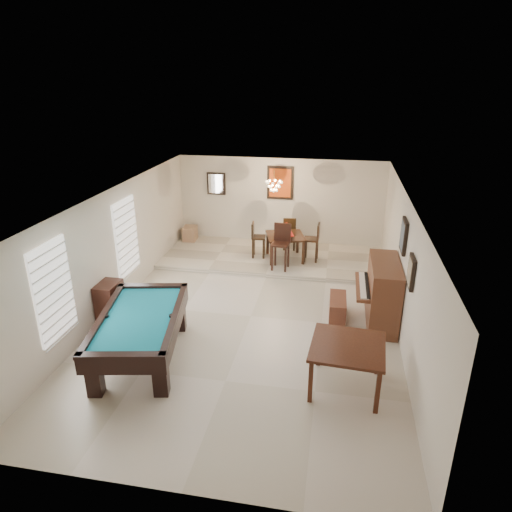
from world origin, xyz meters
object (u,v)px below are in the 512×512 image
(piano_bench, at_px, (337,308))
(dining_chair_west, at_px, (259,240))
(pool_table, at_px, (141,338))
(square_table, at_px, (346,366))
(dining_chair_south, at_px, (281,247))
(dining_chair_north, at_px, (290,233))
(apothecary_chest, at_px, (110,303))
(dining_chair_east, at_px, (311,242))
(corner_bench, at_px, (190,233))
(chandelier, at_px, (274,182))
(flower_vase, at_px, (286,227))
(upright_piano, at_px, (375,292))
(dining_table, at_px, (285,245))

(piano_bench, height_order, dining_chair_west, dining_chair_west)
(pool_table, xyz_separation_m, square_table, (3.61, -0.18, -0.02))
(dining_chair_south, distance_m, dining_chair_north, 1.50)
(apothecary_chest, xyz_separation_m, dining_chair_north, (3.15, 4.66, 0.15))
(dining_chair_east, relative_size, corner_bench, 2.21)
(dining_chair_west, relative_size, chandelier, 1.62)
(apothecary_chest, xyz_separation_m, flower_vase, (3.12, 3.87, 0.59))
(square_table, height_order, dining_chair_west, dining_chair_west)
(chandelier, bearing_deg, dining_chair_south, -69.26)
(dining_chair_south, xyz_separation_m, dining_chair_north, (0.07, 1.49, -0.11))
(square_table, xyz_separation_m, dining_chair_east, (-0.93, 5.14, 0.24))
(upright_piano, height_order, dining_chair_south, upright_piano)
(piano_bench, distance_m, dining_chair_east, 3.00)
(upright_piano, relative_size, dining_table, 1.63)
(square_table, height_order, corner_bench, square_table)
(pool_table, distance_m, piano_bench, 4.03)
(flower_vase, relative_size, chandelier, 0.39)
(dining_chair_south, bearing_deg, square_table, -63.65)
(dining_table, xyz_separation_m, flower_vase, (0.00, 0.00, 0.52))
(piano_bench, bearing_deg, dining_chair_north, 111.44)
(dining_chair_north, bearing_deg, dining_chair_west, 41.34)
(piano_bench, height_order, dining_chair_north, dining_chair_north)
(dining_chair_east, bearing_deg, chandelier, -93.27)
(square_table, distance_m, dining_chair_east, 5.23)
(apothecary_chest, bearing_deg, dining_chair_east, 45.52)
(upright_piano, relative_size, corner_bench, 3.36)
(dining_chair_west, xyz_separation_m, corner_bench, (-2.28, 0.95, -0.27))
(pool_table, distance_m, dining_chair_south, 4.67)
(piano_bench, distance_m, dining_chair_south, 2.66)
(dining_chair_north, bearing_deg, dining_chair_east, 127.55)
(dining_table, distance_m, dining_chair_east, 0.71)
(dining_chair_south, distance_m, dining_chair_east, 1.03)
(piano_bench, distance_m, apothecary_chest, 4.70)
(upright_piano, bearing_deg, chandelier, 130.97)
(piano_bench, relative_size, dining_chair_west, 0.89)
(pool_table, distance_m, dining_chair_north, 6.08)
(square_table, bearing_deg, piano_bench, 94.17)
(upright_piano, relative_size, dining_chair_east, 1.52)
(upright_piano, distance_m, dining_chair_east, 3.20)
(pool_table, xyz_separation_m, piano_bench, (3.44, 2.09, -0.18))
(dining_chair_north, bearing_deg, corner_bench, -7.17)
(pool_table, relative_size, square_table, 2.18)
(dining_table, relative_size, chandelier, 1.61)
(square_table, relative_size, dining_chair_south, 0.99)
(square_table, distance_m, dining_chair_west, 5.67)
(flower_vase, bearing_deg, chandelier, 161.96)
(apothecary_chest, distance_m, flower_vase, 5.01)
(piano_bench, relative_size, dining_chair_east, 0.83)
(upright_piano, xyz_separation_m, dining_chair_west, (-2.92, 2.84, -0.05))
(dining_chair_south, bearing_deg, upright_piano, -37.65)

